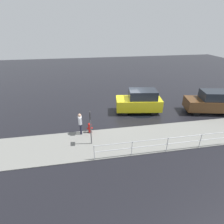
% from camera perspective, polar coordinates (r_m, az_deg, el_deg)
% --- Properties ---
extents(ground_plane, '(60.00, 60.00, 0.00)m').
position_cam_1_polar(ground_plane, '(15.76, 4.99, 0.03)').
color(ground_plane, black).
extents(kerb_strip, '(24.00, 3.20, 0.04)m').
position_cam_1_polar(kerb_strip, '(12.31, 9.88, -8.51)').
color(kerb_strip, slate).
rests_on(kerb_strip, ground).
extents(moving_hatchback, '(4.11, 2.28, 2.06)m').
position_cam_1_polar(moving_hatchback, '(15.49, 9.00, 3.48)').
color(moving_hatchback, yellow).
rests_on(moving_hatchback, ground).
extents(parked_sedan, '(4.58, 2.65, 1.98)m').
position_cam_1_polar(parked_sedan, '(17.61, 29.95, 2.89)').
color(parked_sedan, '#513319').
rests_on(parked_sedan, ground).
extents(fire_hydrant, '(0.42, 0.31, 0.80)m').
position_cam_1_polar(fire_hydrant, '(12.64, -7.27, -5.21)').
color(fire_hydrant, red).
rests_on(fire_hydrant, ground).
extents(pedestrian, '(0.26, 0.57, 1.62)m').
position_cam_1_polar(pedestrian, '(12.33, -10.34, -3.31)').
color(pedestrian, silver).
rests_on(pedestrian, ground).
extents(metal_railing, '(8.86, 0.04, 1.05)m').
position_cam_1_polar(metal_railing, '(11.12, 17.72, -9.30)').
color(metal_railing, '#B7BABF').
rests_on(metal_railing, ground).
extents(sign_post, '(0.07, 0.44, 2.40)m').
position_cam_1_polar(sign_post, '(10.87, -7.08, -3.64)').
color(sign_post, '#4C4C51').
rests_on(sign_post, ground).
extents(puddle_patch, '(3.44, 3.44, 0.01)m').
position_cam_1_polar(puddle_patch, '(16.37, 8.90, 0.86)').
color(puddle_patch, black).
rests_on(puddle_patch, ground).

